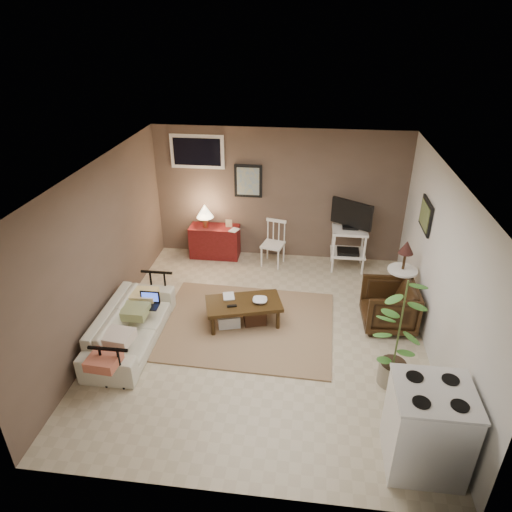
# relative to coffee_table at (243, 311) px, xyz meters

# --- Properties ---
(floor) EXTENTS (5.00, 5.00, 0.00)m
(floor) POSITION_rel_coffee_table_xyz_m (0.32, -0.20, -0.23)
(floor) COLOR #C1B293
(floor) RESTS_ON ground
(art_back) EXTENTS (0.50, 0.03, 0.60)m
(art_back) POSITION_rel_coffee_table_xyz_m (-0.23, 2.27, 1.22)
(art_back) COLOR black
(art_right) EXTENTS (0.03, 0.60, 0.45)m
(art_right) POSITION_rel_coffee_table_xyz_m (2.54, 0.85, 1.29)
(art_right) COLOR black
(window) EXTENTS (0.96, 0.03, 0.60)m
(window) POSITION_rel_coffee_table_xyz_m (-1.13, 2.27, 1.72)
(window) COLOR white
(rug) EXTENTS (2.59, 2.10, 0.02)m
(rug) POSITION_rel_coffee_table_xyz_m (0.04, -0.03, -0.22)
(rug) COLOR #9C7A5A
(rug) RESTS_ON floor
(coffee_table) EXTENTS (1.20, 0.84, 0.41)m
(coffee_table) POSITION_rel_coffee_table_xyz_m (0.00, 0.00, 0.00)
(coffee_table) COLOR #3C2710
(coffee_table) RESTS_ON floor
(sofa) EXTENTS (0.54, 1.86, 0.73)m
(sofa) POSITION_rel_coffee_table_xyz_m (-1.48, -0.59, 0.13)
(sofa) COLOR silver
(sofa) RESTS_ON floor
(sofa_pillows) EXTENTS (0.36, 1.76, 0.12)m
(sofa_pillows) POSITION_rel_coffee_table_xyz_m (-1.44, -0.80, 0.22)
(sofa_pillows) COLOR beige
(sofa_pillows) RESTS_ON sofa
(sofa_end_rails) EXTENTS (0.50, 1.85, 0.62)m
(sofa_end_rails) POSITION_rel_coffee_table_xyz_m (-1.38, -0.59, 0.08)
(sofa_end_rails) COLOR black
(sofa_end_rails) RESTS_ON floor
(laptop) EXTENTS (0.29, 0.21, 0.19)m
(laptop) POSITION_rel_coffee_table_xyz_m (-1.30, -0.27, 0.24)
(laptop) COLOR black
(laptop) RESTS_ON sofa
(red_console) EXTENTS (0.91, 0.40, 1.05)m
(red_console) POSITION_rel_coffee_table_xyz_m (-0.86, 2.09, 0.14)
(red_console) COLOR maroon
(red_console) RESTS_ON floor
(spindle_chair) EXTENTS (0.45, 0.45, 0.82)m
(spindle_chair) POSITION_rel_coffee_table_xyz_m (0.26, 1.92, 0.16)
(spindle_chair) COLOR white
(spindle_chair) RESTS_ON floor
(tv_stand) EXTENTS (0.67, 0.49, 1.28)m
(tv_stand) POSITION_rel_coffee_table_xyz_m (1.60, 1.92, 0.45)
(tv_stand) COLOR white
(tv_stand) RESTS_ON floor
(side_table) EXTENTS (0.44, 0.44, 1.17)m
(side_table) POSITION_rel_coffee_table_xyz_m (2.31, 0.69, 0.50)
(side_table) COLOR white
(side_table) RESTS_ON floor
(armchair) EXTENTS (0.71, 0.75, 0.75)m
(armchair) POSITION_rel_coffee_table_xyz_m (2.10, 0.23, 0.14)
(armchair) COLOR black
(armchair) RESTS_ON floor
(potted_plant) EXTENTS (0.38, 0.38, 1.50)m
(potted_plant) POSITION_rel_coffee_table_xyz_m (2.00, -0.98, 0.57)
(potted_plant) COLOR gray
(potted_plant) RESTS_ON floor
(stove) EXTENTS (0.75, 0.70, 0.98)m
(stove) POSITION_rel_coffee_table_xyz_m (2.14, -2.12, 0.26)
(stove) COLOR silver
(stove) RESTS_ON floor
(bowl) EXTENTS (0.21, 0.06, 0.21)m
(bowl) POSITION_rel_coffee_table_xyz_m (0.24, 0.03, 0.26)
(bowl) COLOR #3C2710
(bowl) RESTS_ON coffee_table
(book_table) EXTENTS (0.16, 0.06, 0.22)m
(book_table) POSITION_rel_coffee_table_xyz_m (-0.31, 0.09, 0.27)
(book_table) COLOR #3C2710
(book_table) RESTS_ON coffee_table
(book_console) EXTENTS (0.15, 0.07, 0.20)m
(book_console) POSITION_rel_coffee_table_xyz_m (-0.52, 1.99, 0.48)
(book_console) COLOR #3C2710
(book_console) RESTS_ON red_console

